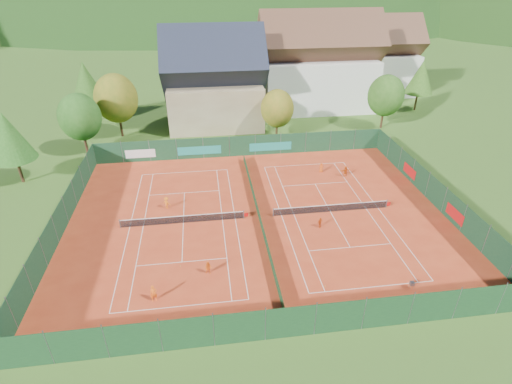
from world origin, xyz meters
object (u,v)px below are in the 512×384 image
at_px(player_left_near, 154,293).
at_px(player_right_near, 320,222).
at_px(chalet, 214,84).
at_px(ball_hopper, 412,283).
at_px(player_left_far, 167,203).
at_px(player_right_far_a, 321,168).
at_px(hotel_block_b, 374,61).
at_px(hotel_block_a, 318,68).
at_px(player_left_mid, 208,268).
at_px(player_right_far_b, 345,171).

bearing_deg(player_left_near, player_right_near, 13.78).
height_order(chalet, player_left_near, chalet).
relative_size(ball_hopper, player_left_far, 0.56).
bearing_deg(player_right_far_a, ball_hopper, 100.77).
relative_size(hotel_block_b, player_left_far, 12.15).
distance_m(hotel_block_a, hotel_block_b, 16.14).
height_order(hotel_block_a, player_left_far, hotel_block_a).
xyz_separation_m(hotel_block_a, hotel_block_b, (14.00, 8.00, -0.76)).
distance_m(player_left_mid, player_right_near, 12.92).
relative_size(ball_hopper, player_right_near, 0.68).
xyz_separation_m(hotel_block_b, player_right_near, (-23.99, -46.69, -6.03)).
xyz_separation_m(hotel_block_b, player_left_far, (-39.83, -40.79, -5.91)).
height_order(player_left_mid, player_right_far_b, player_right_far_b).
xyz_separation_m(player_right_near, player_right_far_a, (3.61, 12.22, 0.04)).
distance_m(ball_hopper, player_right_near, 11.05).
bearing_deg(player_left_far, player_right_far_b, -135.95).
bearing_deg(player_left_mid, player_right_near, 46.61).
xyz_separation_m(hotel_block_a, player_left_near, (-26.08, -46.94, -6.61)).
xyz_separation_m(ball_hopper, player_right_near, (-5.13, 9.79, 0.03)).
xyz_separation_m(player_left_near, player_left_far, (0.24, 14.15, -0.06)).
bearing_deg(chalet, player_left_near, -99.81).
bearing_deg(player_right_far_a, player_right_near, 80.35).
height_order(player_left_near, player_right_near, player_left_near).
height_order(chalet, player_left_mid, chalet).
distance_m(player_left_mid, player_left_far, 12.27).
relative_size(hotel_block_a, player_right_far_b, 15.17).
bearing_deg(player_right_far_a, player_left_near, 52.91).
relative_size(hotel_block_b, player_right_near, 14.65).
xyz_separation_m(hotel_block_b, ball_hopper, (-18.85, -56.48, -6.06)).
height_order(hotel_block_b, player_left_near, hotel_block_b).
relative_size(hotel_block_a, player_left_far, 15.19).
height_order(chalet, player_right_near, chalet).
height_order(hotel_block_a, player_left_mid, hotel_block_a).
xyz_separation_m(player_left_far, player_right_far_b, (22.18, 4.73, 0.00)).
xyz_separation_m(player_left_near, player_right_far_b, (22.42, 18.89, -0.06)).
bearing_deg(player_left_near, chalet, 66.83).
distance_m(hotel_block_b, player_right_far_b, 40.58).
relative_size(player_left_mid, player_left_far, 0.92).
bearing_deg(player_right_far_a, hotel_block_a, -96.73).
height_order(player_right_far_a, player_right_far_b, player_right_far_b).
distance_m(player_right_far_a, player_right_far_b, 3.15).
bearing_deg(ball_hopper, player_right_far_b, 86.64).
bearing_deg(hotel_block_b, player_right_far_a, -120.59).
bearing_deg(player_right_far_b, hotel_block_b, -124.95).
relative_size(hotel_block_a, hotel_block_b, 1.25).
bearing_deg(player_right_far_b, player_left_near, 31.24).
xyz_separation_m(chalet, player_left_near, (-7.08, -40.94, -5.86)).
height_order(ball_hopper, player_right_far_a, player_right_far_a).
bearing_deg(player_left_mid, chalet, 106.92).
distance_m(hotel_block_a, player_left_far, 42.27).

